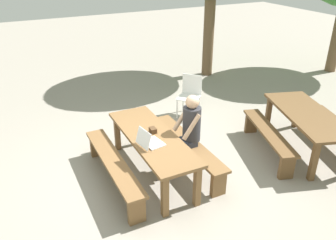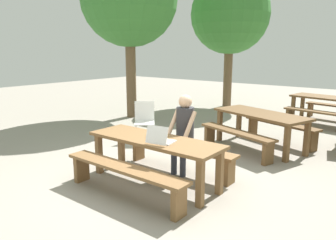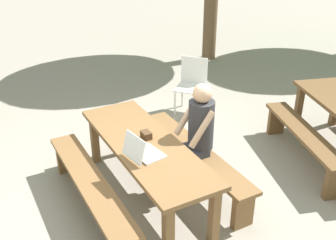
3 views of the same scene
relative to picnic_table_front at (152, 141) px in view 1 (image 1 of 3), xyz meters
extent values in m
plane|color=gray|center=(0.00, 0.00, -0.61)|extent=(30.00, 30.00, 0.00)
cube|color=brown|center=(0.00, 0.00, 0.08)|extent=(2.19, 0.71, 0.05)
cube|color=brown|center=(-0.99, -0.26, -0.28)|extent=(0.09, 0.09, 0.66)
cube|color=brown|center=(0.99, -0.26, -0.28)|extent=(0.09, 0.09, 0.66)
cube|color=brown|center=(-0.99, 0.26, -0.28)|extent=(0.09, 0.09, 0.66)
cube|color=brown|center=(0.99, 0.26, -0.28)|extent=(0.09, 0.09, 0.66)
cube|color=brown|center=(0.00, -0.65, -0.18)|extent=(2.09, 0.30, 0.05)
cube|color=brown|center=(-0.95, -0.65, -0.41)|extent=(0.08, 0.24, 0.41)
cube|color=brown|center=(0.95, -0.65, -0.41)|extent=(0.08, 0.24, 0.41)
cube|color=brown|center=(0.00, 0.65, -0.18)|extent=(2.09, 0.30, 0.05)
cube|color=brown|center=(-0.95, 0.65, -0.41)|extent=(0.08, 0.24, 0.41)
cube|color=brown|center=(0.95, 0.65, -0.41)|extent=(0.08, 0.24, 0.41)
cube|color=white|center=(0.23, -0.08, 0.11)|extent=(0.37, 0.31, 0.02)
cube|color=white|center=(0.26, -0.24, 0.25)|extent=(0.35, 0.13, 0.25)
cube|color=black|center=(0.26, -0.24, 0.25)|extent=(0.32, 0.12, 0.23)
cube|color=#4C331E|center=(-0.09, 0.06, 0.14)|extent=(0.13, 0.09, 0.08)
cylinder|color=#333847|center=(0.02, 0.47, -0.38)|extent=(0.10, 0.10, 0.45)
cylinder|color=#333847|center=(0.20, 0.47, -0.38)|extent=(0.10, 0.10, 0.45)
cube|color=#333847|center=(0.11, 0.56, -0.12)|extent=(0.28, 0.28, 0.12)
cylinder|color=#333338|center=(0.11, 0.65, 0.21)|extent=(0.29, 0.29, 0.58)
cylinder|color=#DBAD89|center=(-0.06, 0.55, 0.25)|extent=(0.07, 0.32, 0.41)
cylinder|color=#DBAD89|center=(0.28, 0.55, 0.25)|extent=(0.07, 0.32, 0.41)
sphere|color=#DBAD89|center=(0.11, 0.65, 0.60)|extent=(0.22, 0.22, 0.22)
cube|color=white|center=(-1.65, 1.60, -0.17)|extent=(0.62, 0.62, 0.02)
cube|color=white|center=(-1.78, 1.75, 0.06)|extent=(0.35, 0.30, 0.44)
cylinder|color=white|center=(-1.67, 1.33, -0.40)|extent=(0.04, 0.04, 0.43)
cylinder|color=white|center=(-1.38, 1.58, -0.40)|extent=(0.04, 0.04, 0.43)
cylinder|color=white|center=(-1.91, 1.61, -0.40)|extent=(0.04, 0.04, 0.43)
cylinder|color=white|center=(-1.63, 1.86, -0.40)|extent=(0.04, 0.04, 0.43)
cube|color=brown|center=(0.54, 2.77, 0.11)|extent=(2.13, 1.38, 0.05)
cube|color=brown|center=(-0.40, 2.75, -0.26)|extent=(0.11, 0.11, 0.70)
cube|color=brown|center=(1.29, 2.21, -0.26)|extent=(0.11, 0.11, 0.70)
cube|color=brown|center=(-0.21, 3.34, -0.26)|extent=(0.11, 0.11, 0.70)
cube|color=brown|center=(0.32, 2.11, -0.17)|extent=(1.78, 0.83, 0.05)
cube|color=brown|center=(-0.43, 2.36, -0.40)|extent=(0.15, 0.25, 0.41)
cube|color=brown|center=(1.08, 1.87, -0.40)|extent=(0.15, 0.25, 0.41)
cube|color=brown|center=(0.00, 3.67, -0.40)|extent=(0.15, 0.25, 0.41)
cylinder|color=brown|center=(-3.87, 3.47, 0.72)|extent=(0.30, 0.30, 2.66)
camera|label=1|loc=(4.35, -1.87, 2.75)|focal=36.94mm
camera|label=2|loc=(3.10, -3.62, 1.42)|focal=34.85mm
camera|label=3|loc=(3.45, -1.60, 2.33)|focal=43.07mm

